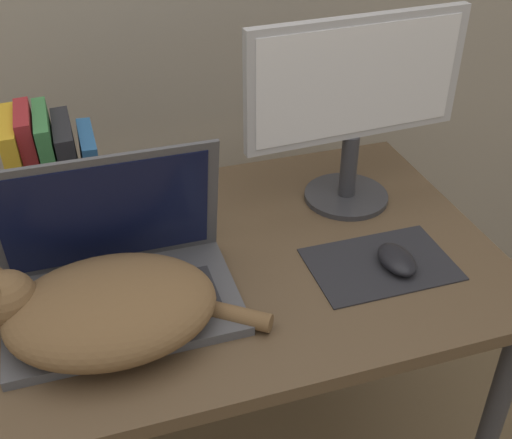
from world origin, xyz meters
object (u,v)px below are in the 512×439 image
(computer_mouse, at_px, (397,259))
(cat, at_px, (104,308))
(laptop, at_px, (118,277))
(external_monitor, at_px, (355,100))
(book_row, at_px, (53,173))

(computer_mouse, bearing_deg, cat, -178.40)
(cat, xyz_separation_m, computer_mouse, (0.54, 0.01, -0.04))
(laptop, xyz_separation_m, external_monitor, (0.51, 0.19, 0.18))
(external_monitor, distance_m, book_row, 0.61)
(cat, height_order, computer_mouse, cat)
(external_monitor, relative_size, computer_mouse, 4.70)
(book_row, bearing_deg, laptop, -73.78)
(computer_mouse, xyz_separation_m, book_row, (-0.59, 0.35, 0.10))
(cat, bearing_deg, book_row, 97.94)
(laptop, relative_size, book_row, 1.56)
(external_monitor, bearing_deg, book_row, 170.73)
(external_monitor, relative_size, book_row, 1.84)
(computer_mouse, relative_size, book_row, 0.39)
(laptop, bearing_deg, book_row, 106.22)
(laptop, distance_m, computer_mouse, 0.51)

